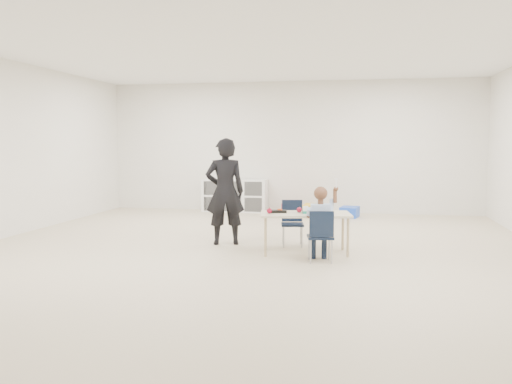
% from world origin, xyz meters
% --- Properties ---
extents(room, '(9.00, 9.02, 2.80)m').
position_xyz_m(room, '(0.00, 0.00, 1.40)').
color(room, beige).
rests_on(room, ground).
extents(table, '(1.28, 0.79, 0.55)m').
position_xyz_m(table, '(0.76, 0.09, 0.28)').
color(table, beige).
rests_on(table, ground).
extents(chair_near, '(0.36, 0.35, 0.66)m').
position_xyz_m(chair_near, '(0.99, -0.39, 0.33)').
color(chair_near, black).
rests_on(chair_near, ground).
extents(chair_far, '(0.36, 0.35, 0.66)m').
position_xyz_m(chair_far, '(0.52, 0.58, 0.33)').
color(chair_far, black).
rests_on(chair_far, ground).
extents(child, '(0.51, 0.51, 1.04)m').
position_xyz_m(child, '(0.99, -0.39, 0.52)').
color(child, '#B7CEF8').
rests_on(child, chair_near).
extents(lunch_tray_near, '(0.24, 0.19, 0.03)m').
position_xyz_m(lunch_tray_near, '(0.82, 0.14, 0.56)').
color(lunch_tray_near, black).
rests_on(lunch_tray_near, table).
extents(lunch_tray_far, '(0.24, 0.19, 0.03)m').
position_xyz_m(lunch_tray_far, '(0.39, 0.09, 0.56)').
color(lunch_tray_far, black).
rests_on(lunch_tray_far, table).
extents(milk_carton, '(0.08, 0.08, 0.10)m').
position_xyz_m(milk_carton, '(0.77, -0.02, 0.60)').
color(milk_carton, white).
rests_on(milk_carton, table).
extents(bread_roll, '(0.09, 0.09, 0.07)m').
position_xyz_m(bread_roll, '(1.02, 0.06, 0.58)').
color(bread_roll, tan).
rests_on(bread_roll, table).
extents(apple_near, '(0.07, 0.07, 0.07)m').
position_xyz_m(apple_near, '(0.67, 0.14, 0.58)').
color(apple_near, maroon).
rests_on(apple_near, table).
extents(apple_far, '(0.07, 0.07, 0.07)m').
position_xyz_m(apple_far, '(0.29, -0.04, 0.58)').
color(apple_far, maroon).
rests_on(apple_far, table).
extents(cubby_shelf, '(1.40, 0.40, 0.70)m').
position_xyz_m(cubby_shelf, '(-1.20, 4.28, 0.35)').
color(cubby_shelf, white).
rests_on(cubby_shelf, ground).
extents(adult, '(0.65, 0.52, 1.56)m').
position_xyz_m(adult, '(-0.47, 0.54, 0.78)').
color(adult, black).
rests_on(adult, ground).
extents(bin_red, '(0.44, 0.53, 0.24)m').
position_xyz_m(bin_red, '(0.07, 3.98, 0.12)').
color(bin_red, '#AE1121').
rests_on(bin_red, ground).
extents(bin_yellow, '(0.41, 0.52, 0.24)m').
position_xyz_m(bin_yellow, '(0.55, 3.83, 0.12)').
color(bin_yellow, yellow).
rests_on(bin_yellow, ground).
extents(bin_blue, '(0.41, 0.48, 0.21)m').
position_xyz_m(bin_blue, '(1.28, 3.83, 0.11)').
color(bin_blue, blue).
rests_on(bin_blue, ground).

